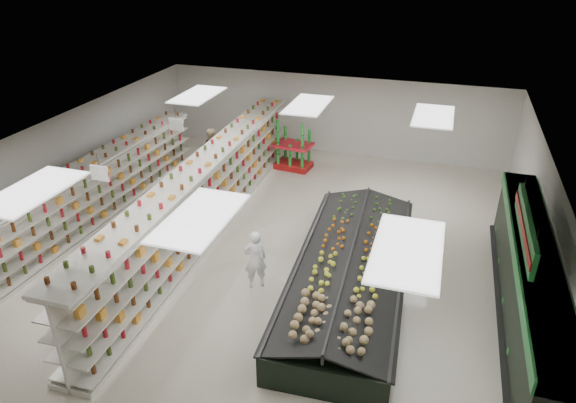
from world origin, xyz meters
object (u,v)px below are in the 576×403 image
(gondola_left, at_px, (82,202))
(soda_endcap, at_px, (294,147))
(shopper_main, at_px, (255,259))
(shopper_background, at_px, (214,152))
(produce_island, at_px, (350,270))
(gondola_center, at_px, (206,199))

(gondola_left, distance_m, soda_endcap, 8.01)
(gondola_left, xyz_separation_m, shopper_main, (6.02, -1.16, -0.12))
(soda_endcap, relative_size, shopper_background, 0.98)
(shopper_main, bearing_deg, soda_endcap, -113.96)
(soda_endcap, xyz_separation_m, shopper_background, (-2.66, -1.52, 0.05))
(soda_endcap, bearing_deg, produce_island, -62.61)
(produce_island, height_order, shopper_background, shopper_background)
(gondola_left, xyz_separation_m, shopper_background, (2.07, 4.95, -0.01))
(produce_island, distance_m, soda_endcap, 7.86)
(soda_endcap, xyz_separation_m, shopper_main, (1.29, -7.63, -0.06))
(shopper_background, bearing_deg, soda_endcap, -43.81)
(gondola_left, xyz_separation_m, produce_island, (8.34, -0.51, -0.41))
(produce_island, height_order, soda_endcap, soda_endcap)
(produce_island, bearing_deg, gondola_center, 161.73)
(soda_endcap, bearing_deg, shopper_main, -80.39)
(gondola_left, xyz_separation_m, soda_endcap, (4.73, 6.46, -0.05))
(gondola_center, xyz_separation_m, soda_endcap, (1.11, 5.41, -0.19))
(gondola_center, bearing_deg, shopper_main, -43.92)
(gondola_left, bearing_deg, gondola_center, 18.16)
(gondola_left, relative_size, shopper_main, 7.22)
(gondola_left, height_order, shopper_background, gondola_left)
(gondola_left, height_order, produce_island, gondola_left)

